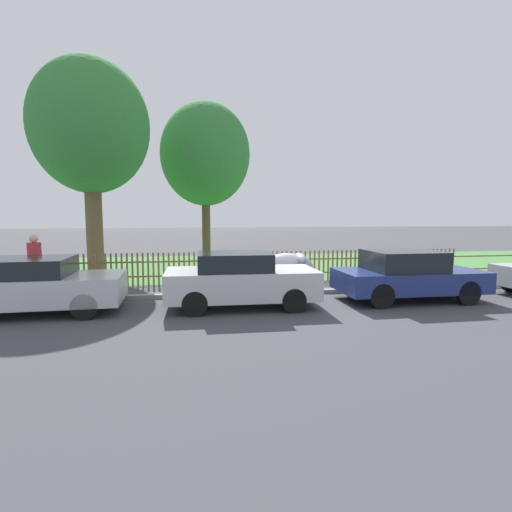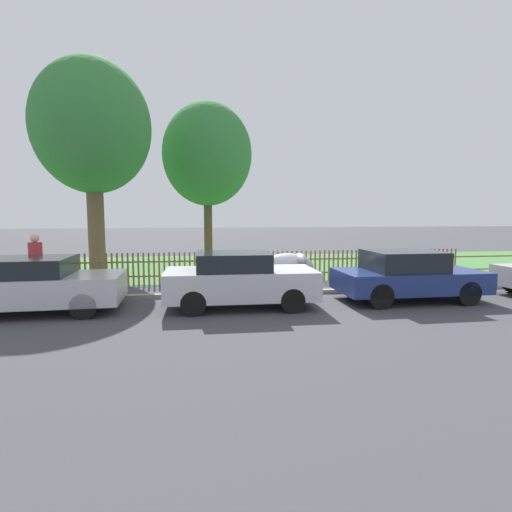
% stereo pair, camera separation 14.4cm
% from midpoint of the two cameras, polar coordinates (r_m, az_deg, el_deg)
% --- Properties ---
extents(ground_plane, '(120.00, 120.00, 0.00)m').
position_cam_midpoint_polar(ground_plane, '(11.99, 5.34, -5.54)').
color(ground_plane, '#424247').
extents(kerb_stone, '(41.09, 0.20, 0.12)m').
position_cam_midpoint_polar(kerb_stone, '(12.08, 5.23, -5.17)').
color(kerb_stone, gray).
rests_on(kerb_stone, ground).
extents(grass_strip, '(41.09, 9.40, 0.01)m').
position_cam_midpoint_polar(grass_strip, '(18.72, 0.10, -1.32)').
color(grass_strip, '#477F3D').
rests_on(grass_strip, ground).
extents(park_fence, '(41.09, 0.05, 1.11)m').
position_cam_midpoint_polar(park_fence, '(14.08, 3.09, -1.51)').
color(park_fence, olive).
rests_on(park_fence, ground).
extents(parked_car_black_saloon, '(3.99, 2.00, 1.35)m').
position_cam_midpoint_polar(parked_car_black_saloon, '(11.02, -29.26, -3.65)').
color(parked_car_black_saloon, '#BCBCC1').
rests_on(parked_car_black_saloon, ground).
extents(parked_car_navy_estate, '(3.87, 1.86, 1.42)m').
position_cam_midpoint_polar(parked_car_navy_estate, '(10.30, -2.71, -3.33)').
color(parked_car_navy_estate, '#BCBCC1').
rests_on(parked_car_navy_estate, ground).
extents(parked_car_red_compact, '(3.96, 1.89, 1.39)m').
position_cam_midpoint_polar(parked_car_red_compact, '(11.84, 20.43, -2.56)').
color(parked_car_red_compact, navy).
rests_on(parked_car_red_compact, ground).
extents(covered_motorcycle, '(1.88, 0.94, 1.14)m').
position_cam_midpoint_polar(covered_motorcycle, '(12.96, 4.37, -1.58)').
color(covered_motorcycle, black).
rests_on(covered_motorcycle, ground).
extents(tree_nearest_kerb, '(4.52, 4.52, 8.40)m').
position_cam_midpoint_polar(tree_nearest_kerb, '(17.53, -22.83, 16.56)').
color(tree_nearest_kerb, brown).
rests_on(tree_nearest_kerb, ground).
extents(tree_behind_motorcycle, '(4.48, 4.48, 7.98)m').
position_cam_midpoint_polar(tree_behind_motorcycle, '(20.87, -7.46, 14.17)').
color(tree_behind_motorcycle, brown).
rests_on(tree_behind_motorcycle, ground).
extents(pedestrian_near_fence, '(0.52, 0.52, 1.83)m').
position_cam_midpoint_polar(pedestrian_near_fence, '(13.01, -29.32, -0.76)').
color(pedestrian_near_fence, black).
rests_on(pedestrian_near_fence, ground).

